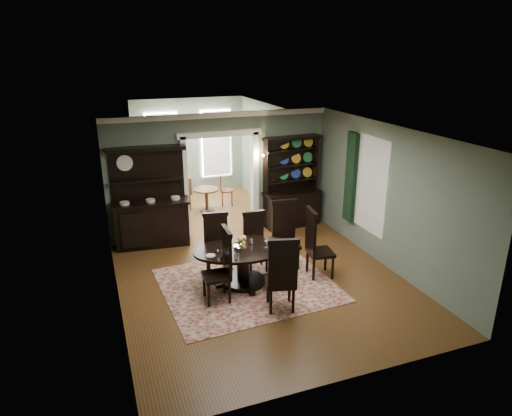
{
  "coord_description": "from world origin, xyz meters",
  "views": [
    {
      "loc": [
        -2.94,
        -7.52,
        4.44
      ],
      "look_at": [
        0.06,
        0.6,
        1.39
      ],
      "focal_mm": 32.0,
      "sensor_mm": 36.0,
      "label": 1
    }
  ],
  "objects": [
    {
      "name": "welsh_dresser",
      "position": [
        1.82,
        2.74,
        0.85
      ],
      "size": [
        1.54,
        0.66,
        2.36
      ],
      "rotation": [
        0.0,
        0.0,
        0.07
      ],
      "color": "black",
      "rests_on": "floor"
    },
    {
      "name": "chair_far_mid",
      "position": [
        0.08,
        0.73,
        0.66
      ],
      "size": [
        0.48,
        0.46,
        1.25
      ],
      "rotation": [
        0.0,
        0.0,
        3.1
      ],
      "color": "black",
      "rests_on": "rug"
    },
    {
      "name": "chair_end_right",
      "position": [
        1.08,
        -0.05,
        0.76
      ],
      "size": [
        0.58,
        0.6,
        1.45
      ],
      "rotation": [
        0.0,
        0.0,
        -1.71
      ],
      "color": "black",
      "rests_on": "rug"
    },
    {
      "name": "dining_table",
      "position": [
        -0.38,
        0.15,
        0.53
      ],
      "size": [
        2.06,
        1.98,
        0.77
      ],
      "rotation": [
        0.0,
        0.0,
        -0.11
      ],
      "color": "black",
      "rests_on": "rug"
    },
    {
      "name": "parlor_table",
      "position": [
        0.01,
        4.55,
        0.44
      ],
      "size": [
        0.73,
        0.73,
        0.67
      ],
      "color": "#4F2A16",
      "rests_on": "parlor_floor"
    },
    {
      "name": "sideboard",
      "position": [
        -1.78,
        2.73,
        0.82
      ],
      "size": [
        1.83,
        0.81,
        2.35
      ],
      "rotation": [
        0.0,
        0.0,
        -0.1
      ],
      "color": "black",
      "rests_on": "floor"
    },
    {
      "name": "doorway_trim",
      "position": [
        0.0,
        3.0,
        1.62
      ],
      "size": [
        2.08,
        0.25,
        2.57
      ],
      "color": "white",
      "rests_on": "floor"
    },
    {
      "name": "room",
      "position": [
        0.0,
        0.04,
        1.58
      ],
      "size": [
        5.51,
        6.01,
        3.01
      ],
      "color": "brown",
      "rests_on": "ground"
    },
    {
      "name": "rug",
      "position": [
        -0.33,
        0.05,
        0.01
      ],
      "size": [
        3.38,
        2.96,
        0.01
      ],
      "primitive_type": "cube",
      "rotation": [
        0.0,
        0.0,
        0.06
      ],
      "color": "maroon",
      "rests_on": "floor"
    },
    {
      "name": "wall_sconce",
      "position": [
        0.95,
        2.85,
        1.89
      ],
      "size": [
        0.27,
        0.21,
        0.21
      ],
      "color": "gold",
      "rests_on": "back_wall_right"
    },
    {
      "name": "parlor_chair_left",
      "position": [
        -0.53,
        4.9,
        0.5
      ],
      "size": [
        0.45,
        0.44,
        0.94
      ],
      "rotation": [
        0.0,
        0.0,
        1.98
      ],
      "color": "#4F2A16",
      "rests_on": "parlor_floor"
    },
    {
      "name": "centerpiece",
      "position": [
        -0.41,
        0.17,
        0.83
      ],
      "size": [
        1.39,
        0.89,
        0.23
      ],
      "color": "white",
      "rests_on": "dining_table"
    },
    {
      "name": "parlor_chair_right",
      "position": [
        0.65,
        4.88,
        0.51
      ],
      "size": [
        0.44,
        0.43,
        0.96
      ],
      "rotation": [
        0.0,
        0.0,
        -1.84
      ],
      "color": "#4F2A16",
      "rests_on": "parlor_floor"
    },
    {
      "name": "chair_near",
      "position": [
        -0.08,
        -1.06,
        0.76
      ],
      "size": [
        0.64,
        0.62,
        1.44
      ],
      "rotation": [
        0.0,
        0.0,
        -0.25
      ],
      "color": "black",
      "rests_on": "rug"
    },
    {
      "name": "right_window",
      "position": [
        2.69,
        0.93,
        1.6
      ],
      "size": [
        0.15,
        1.47,
        2.12
      ],
      "color": "white",
      "rests_on": "wall_right"
    },
    {
      "name": "chair_end_left",
      "position": [
        -0.92,
        -0.29,
        0.74
      ],
      "size": [
        0.51,
        0.54,
        1.4
      ],
      "rotation": [
        0.0,
        0.0,
        1.53
      ],
      "color": "black",
      "rests_on": "rug"
    },
    {
      "name": "chair_far_right",
      "position": [
        0.72,
        0.64,
        0.76
      ],
      "size": [
        0.59,
        0.56,
        1.45
      ],
      "rotation": [
        0.0,
        0.0,
        3.03
      ],
      "color": "black",
      "rests_on": "rug"
    },
    {
      "name": "parlor",
      "position": [
        0.0,
        5.53,
        1.52
      ],
      "size": [
        3.51,
        3.5,
        3.01
      ],
      "color": "brown",
      "rests_on": "ground"
    },
    {
      "name": "chair_far_left",
      "position": [
        -0.78,
        0.63,
        0.71
      ],
      "size": [
        0.57,
        0.55,
        1.36
      ],
      "rotation": [
        0.0,
        0.0,
        2.98
      ],
      "color": "black",
      "rests_on": "rug"
    }
  ]
}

